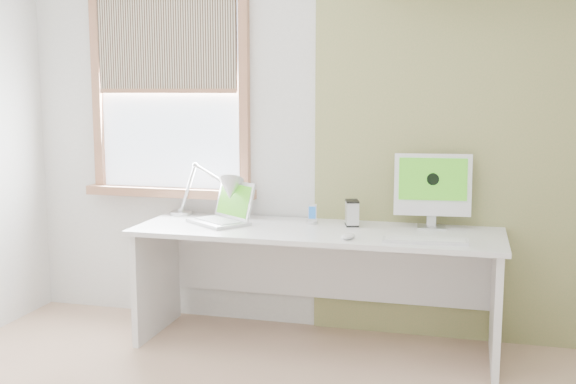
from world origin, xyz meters
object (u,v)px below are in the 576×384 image
(external_drive, at_px, (352,213))
(imac, at_px, (432,186))
(desk, at_px, (318,259))
(laptop, at_px, (225,213))
(desk_lamp, at_px, (221,191))

(external_drive, distance_m, imac, 0.51)
(imac, bearing_deg, desk, -165.42)
(desk, height_order, external_drive, external_drive)
(laptop, distance_m, imac, 1.29)
(desk, height_order, imac, imac)
(imac, bearing_deg, laptop, -172.22)
(desk, bearing_deg, imac, 14.58)
(desk, bearing_deg, external_drive, 29.46)
(external_drive, bearing_deg, imac, 7.94)
(laptop, bearing_deg, desk, -0.02)
(desk_lamp, bearing_deg, imac, 4.72)
(imac, bearing_deg, external_drive, -172.06)
(desk_lamp, bearing_deg, desk, -5.67)
(laptop, distance_m, external_drive, 0.80)
(desk, distance_m, desk_lamp, 0.76)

